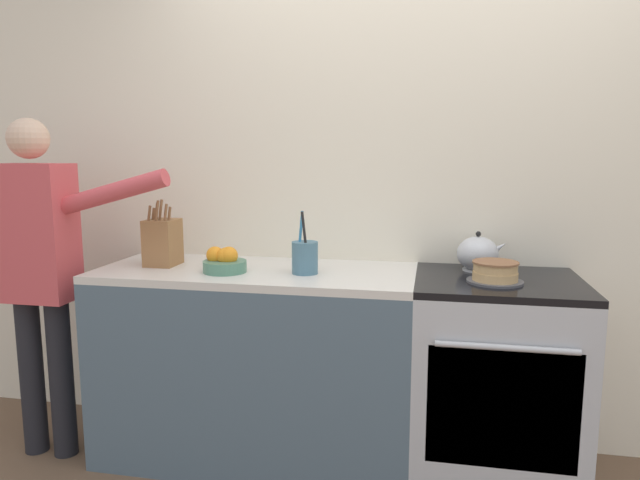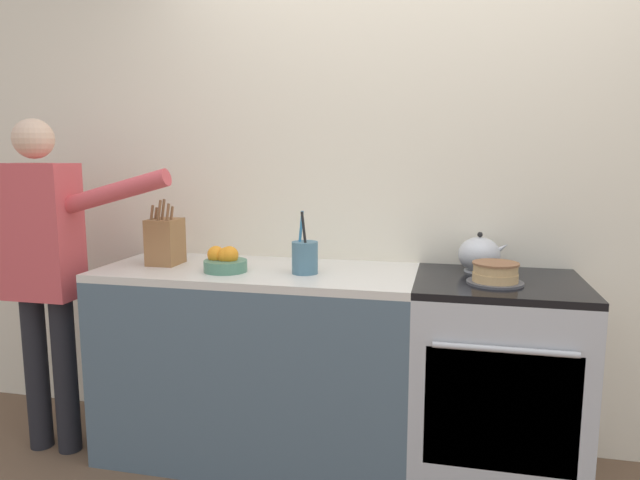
{
  "view_description": "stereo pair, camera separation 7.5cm",
  "coord_description": "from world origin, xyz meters",
  "px_view_note": "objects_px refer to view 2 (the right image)",
  "views": [
    {
      "loc": [
        0.08,
        -2.17,
        1.45
      ],
      "look_at": [
        -0.41,
        0.28,
        1.06
      ],
      "focal_mm": 32.0,
      "sensor_mm": 36.0,
      "label": 1
    },
    {
      "loc": [
        0.15,
        -2.16,
        1.45
      ],
      "look_at": [
        -0.41,
        0.28,
        1.06
      ],
      "focal_mm": 32.0,
      "sensor_mm": 36.0,
      "label": 2
    }
  ],
  "objects_px": {
    "utensil_crock": "(305,257)",
    "stove_range": "(495,383)",
    "layer_cake": "(495,274)",
    "tea_kettle": "(480,255)",
    "knife_block": "(165,241)",
    "person_baker": "(44,258)",
    "fruit_bowl": "(225,260)"
  },
  "relations": [
    {
      "from": "utensil_crock",
      "to": "stove_range",
      "type": "bearing_deg",
      "value": 3.39
    },
    {
      "from": "knife_block",
      "to": "fruit_bowl",
      "type": "xyz_separation_m",
      "value": [
        0.34,
        -0.09,
        -0.06
      ]
    },
    {
      "from": "knife_block",
      "to": "fruit_bowl",
      "type": "bearing_deg",
      "value": -15.15
    },
    {
      "from": "stove_range",
      "to": "utensil_crock",
      "type": "height_order",
      "value": "utensil_crock"
    },
    {
      "from": "stove_range",
      "to": "fruit_bowl",
      "type": "xyz_separation_m",
      "value": [
        -1.2,
        -0.08,
        0.51
      ]
    },
    {
      "from": "layer_cake",
      "to": "knife_block",
      "type": "xyz_separation_m",
      "value": [
        -1.52,
        0.08,
        0.07
      ]
    },
    {
      "from": "stove_range",
      "to": "layer_cake",
      "type": "xyz_separation_m",
      "value": [
        -0.02,
        -0.07,
        0.5
      ]
    },
    {
      "from": "layer_cake",
      "to": "utensil_crock",
      "type": "xyz_separation_m",
      "value": [
        -0.81,
        0.02,
        0.03
      ]
    },
    {
      "from": "tea_kettle",
      "to": "person_baker",
      "type": "relative_size",
      "value": 0.14
    },
    {
      "from": "layer_cake",
      "to": "tea_kettle",
      "type": "height_order",
      "value": "tea_kettle"
    },
    {
      "from": "person_baker",
      "to": "tea_kettle",
      "type": "bearing_deg",
      "value": 12.19
    },
    {
      "from": "stove_range",
      "to": "tea_kettle",
      "type": "relative_size",
      "value": 4.04
    },
    {
      "from": "utensil_crock",
      "to": "tea_kettle",
      "type": "bearing_deg",
      "value": 15.79
    },
    {
      "from": "fruit_bowl",
      "to": "tea_kettle",
      "type": "bearing_deg",
      "value": 12.53
    },
    {
      "from": "stove_range",
      "to": "person_baker",
      "type": "relative_size",
      "value": 0.57
    },
    {
      "from": "stove_range",
      "to": "layer_cake",
      "type": "distance_m",
      "value": 0.5
    },
    {
      "from": "layer_cake",
      "to": "fruit_bowl",
      "type": "bearing_deg",
      "value": -179.35
    },
    {
      "from": "stove_range",
      "to": "tea_kettle",
      "type": "xyz_separation_m",
      "value": [
        -0.08,
        0.17,
        0.54
      ]
    },
    {
      "from": "layer_cake",
      "to": "person_baker",
      "type": "distance_m",
      "value": 2.05
    },
    {
      "from": "fruit_bowl",
      "to": "stove_range",
      "type": "bearing_deg",
      "value": 4.03
    },
    {
      "from": "utensil_crock",
      "to": "person_baker",
      "type": "distance_m",
      "value": 1.24
    },
    {
      "from": "stove_range",
      "to": "layer_cake",
      "type": "relative_size",
      "value": 3.98
    },
    {
      "from": "layer_cake",
      "to": "tea_kettle",
      "type": "relative_size",
      "value": 1.01
    },
    {
      "from": "stove_range",
      "to": "person_baker",
      "type": "height_order",
      "value": "person_baker"
    },
    {
      "from": "layer_cake",
      "to": "fruit_bowl",
      "type": "relative_size",
      "value": 1.17
    },
    {
      "from": "layer_cake",
      "to": "utensil_crock",
      "type": "bearing_deg",
      "value": 178.47
    },
    {
      "from": "layer_cake",
      "to": "person_baker",
      "type": "relative_size",
      "value": 0.14
    },
    {
      "from": "fruit_bowl",
      "to": "person_baker",
      "type": "xyz_separation_m",
      "value": [
        -0.87,
        -0.1,
        -0.01
      ]
    },
    {
      "from": "layer_cake",
      "to": "tea_kettle",
      "type": "distance_m",
      "value": 0.25
    },
    {
      "from": "tea_kettle",
      "to": "utensil_crock",
      "type": "bearing_deg",
      "value": -164.21
    },
    {
      "from": "layer_cake",
      "to": "knife_block",
      "type": "bearing_deg",
      "value": 177.0
    },
    {
      "from": "stove_range",
      "to": "tea_kettle",
      "type": "distance_m",
      "value": 0.57
    }
  ]
}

